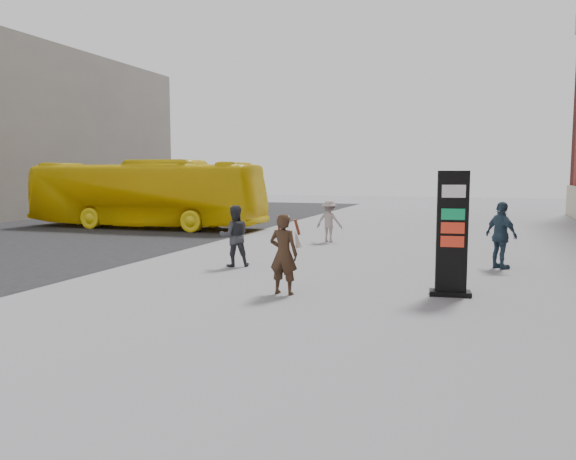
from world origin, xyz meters
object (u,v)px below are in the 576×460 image
(pedestrian_a, at_px, (234,236))
(bus, at_px, (145,194))
(pedestrian_c, at_px, (501,235))
(info_pylon, at_px, (452,234))
(woman, at_px, (284,253))
(pedestrian_b, at_px, (329,221))

(pedestrian_a, bearing_deg, bus, -75.96)
(pedestrian_c, bearing_deg, pedestrian_a, 63.90)
(info_pylon, bearing_deg, pedestrian_a, 154.85)
(woman, bearing_deg, pedestrian_c, -128.22)
(woman, bearing_deg, pedestrian_a, -45.46)
(pedestrian_a, relative_size, pedestrian_b, 1.08)
(info_pylon, xyz_separation_m, pedestrian_a, (-5.82, 1.90, -0.47))
(bus, relative_size, pedestrian_b, 7.25)
(pedestrian_b, bearing_deg, woman, 105.61)
(bus, distance_m, pedestrian_b, 9.79)
(info_pylon, bearing_deg, bus, 136.68)
(pedestrian_a, bearing_deg, info_pylon, 131.42)
(info_pylon, height_order, pedestrian_a, info_pylon)
(pedestrian_b, bearing_deg, bus, -7.36)
(pedestrian_c, bearing_deg, woman, 95.54)
(info_pylon, relative_size, pedestrian_a, 1.56)
(woman, xyz_separation_m, bus, (-10.84, 11.42, 0.69))
(pedestrian_a, height_order, pedestrian_b, pedestrian_a)
(bus, xyz_separation_m, pedestrian_a, (8.38, -8.52, -0.73))
(info_pylon, relative_size, pedestrian_c, 1.45)
(bus, bearing_deg, pedestrian_b, -105.10)
(woman, xyz_separation_m, pedestrian_a, (-2.46, 2.90, -0.04))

